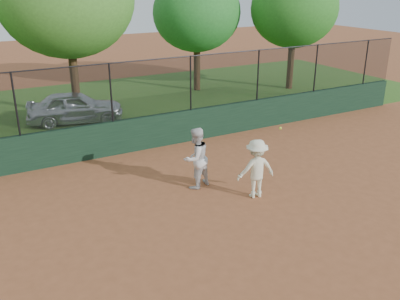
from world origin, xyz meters
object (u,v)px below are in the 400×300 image
player_main (256,169)px  tree_4 (295,9)px  parked_car (75,107)px  tree_3 (197,13)px  player_second (196,158)px

player_main → tree_4: bearing=46.7°
parked_car → tree_4: (12.05, 0.59, 3.60)m
tree_3 → tree_4: 5.17m
parked_car → player_second: player_second is taller
tree_3 → tree_4: tree_4 is taller
tree_3 → tree_4: (4.69, -2.16, 0.19)m
tree_3 → parked_car: bearing=-159.5°
tree_4 → player_main: bearing=-133.3°
player_second → parked_car: bearing=-97.1°
player_second → player_main: 1.79m
player_main → tree_3: 13.37m
parked_car → player_second: bearing=-156.2°
player_second → tree_3: bearing=-136.3°
player_second → player_main: player_main is taller
parked_car → player_main: bearing=-150.9°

